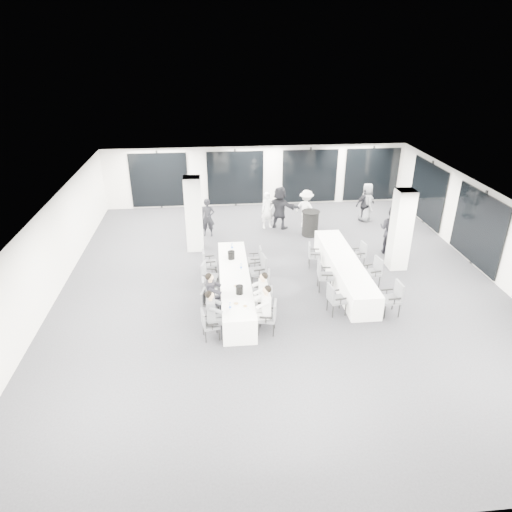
{
  "coord_description": "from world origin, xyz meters",
  "views": [
    {
      "loc": [
        -2.04,
        -12.7,
        7.28
      ],
      "look_at": [
        -0.83,
        -0.2,
        1.23
      ],
      "focal_mm": 32.0,
      "sensor_mm": 36.0,
      "label": 1
    }
  ],
  "objects_px": {
    "banquet_table_side": "(344,270)",
    "banquet_table_main": "(235,286)",
    "chair_main_left_far": "(208,261)",
    "standing_guest_f": "(280,205)",
    "standing_guest_g": "(208,215)",
    "chair_main_left_second": "(208,303)",
    "ice_bucket_far": "(231,255)",
    "ice_bucket_near": "(239,290)",
    "chair_main_left_mid": "(208,290)",
    "chair_main_right_mid": "(264,285)",
    "standing_guest_c": "(306,206)",
    "standing_guest_h": "(391,227)",
    "chair_side_left_mid": "(323,274)",
    "chair_main_right_near": "(270,315)",
    "chair_side_left_near": "(335,297)",
    "chair_main_right_fourth": "(260,268)",
    "standing_guest_a": "(268,208)",
    "cocktail_table": "(310,223)",
    "chair_main_left_fourth": "(208,275)",
    "chair_side_right_mid": "(374,270)",
    "chair_main_right_far": "(257,258)",
    "chair_main_left_near": "(208,323)",
    "standing_guest_d": "(365,202)",
    "chair_side_right_near": "(393,296)",
    "standing_guest_e": "(367,200)",
    "chair_main_right_second": "(267,301)"
  },
  "relations": [
    {
      "from": "standing_guest_e",
      "to": "chair_main_left_near",
      "type": "bearing_deg",
      "value": 133.55
    },
    {
      "from": "chair_main_right_second",
      "to": "standing_guest_e",
      "type": "height_order",
      "value": "standing_guest_e"
    },
    {
      "from": "banquet_table_side",
      "to": "chair_main_left_second",
      "type": "relative_size",
      "value": 5.73
    },
    {
      "from": "chair_main_left_second",
      "to": "ice_bucket_near",
      "type": "xyz_separation_m",
      "value": [
        0.9,
        -0.02,
        0.37
      ]
    },
    {
      "from": "chair_main_left_far",
      "to": "ice_bucket_near",
      "type": "relative_size",
      "value": 3.61
    },
    {
      "from": "banquet_table_side",
      "to": "ice_bucket_far",
      "type": "relative_size",
      "value": 19.04
    },
    {
      "from": "banquet_table_side",
      "to": "standing_guest_e",
      "type": "distance_m",
      "value": 5.78
    },
    {
      "from": "chair_main_left_second",
      "to": "chair_main_right_fourth",
      "type": "relative_size",
      "value": 0.87
    },
    {
      "from": "chair_main_right_fourth",
      "to": "standing_guest_f",
      "type": "xyz_separation_m",
      "value": [
        1.33,
        4.75,
        0.44
      ]
    },
    {
      "from": "cocktail_table",
      "to": "chair_main_left_far",
      "type": "height_order",
      "value": "cocktail_table"
    },
    {
      "from": "standing_guest_d",
      "to": "standing_guest_f",
      "type": "distance_m",
      "value": 3.81
    },
    {
      "from": "chair_main_right_fourth",
      "to": "ice_bucket_far",
      "type": "bearing_deg",
      "value": 54.35
    },
    {
      "from": "chair_main_left_mid",
      "to": "chair_main_right_fourth",
      "type": "height_order",
      "value": "chair_main_right_fourth"
    },
    {
      "from": "chair_main_left_mid",
      "to": "chair_main_right_far",
      "type": "relative_size",
      "value": 1.0
    },
    {
      "from": "chair_side_right_near",
      "to": "ice_bucket_far",
      "type": "relative_size",
      "value": 3.87
    },
    {
      "from": "chair_main_left_fourth",
      "to": "standing_guest_g",
      "type": "relative_size",
      "value": 0.52
    },
    {
      "from": "standing_guest_a",
      "to": "chair_side_left_mid",
      "type": "bearing_deg",
      "value": -93.49
    },
    {
      "from": "ice_bucket_far",
      "to": "standing_guest_e",
      "type": "bearing_deg",
      "value": 38.42
    },
    {
      "from": "chair_main_left_far",
      "to": "standing_guest_g",
      "type": "height_order",
      "value": "standing_guest_g"
    },
    {
      "from": "chair_side_right_mid",
      "to": "standing_guest_d",
      "type": "relative_size",
      "value": 0.57
    },
    {
      "from": "chair_side_left_mid",
      "to": "chair_main_left_second",
      "type": "bearing_deg",
      "value": -64.48
    },
    {
      "from": "chair_main_left_fourth",
      "to": "chair_side_left_near",
      "type": "height_order",
      "value": "chair_side_left_near"
    },
    {
      "from": "chair_main_right_mid",
      "to": "chair_side_right_near",
      "type": "xyz_separation_m",
      "value": [
        3.63,
        -1.0,
        -0.01
      ]
    },
    {
      "from": "chair_main_left_fourth",
      "to": "standing_guest_g",
      "type": "height_order",
      "value": "standing_guest_g"
    },
    {
      "from": "standing_guest_h",
      "to": "chair_main_left_near",
      "type": "bearing_deg",
      "value": 82.9
    },
    {
      "from": "chair_main_left_second",
      "to": "ice_bucket_far",
      "type": "bearing_deg",
      "value": 175.54
    },
    {
      "from": "chair_main_left_mid",
      "to": "chair_side_left_near",
      "type": "relative_size",
      "value": 0.94
    },
    {
      "from": "banquet_table_main",
      "to": "chair_side_right_near",
      "type": "xyz_separation_m",
      "value": [
        4.46,
        -1.39,
        0.2
      ]
    },
    {
      "from": "banquet_table_side",
      "to": "banquet_table_main",
      "type": "bearing_deg",
      "value": -168.3
    },
    {
      "from": "cocktail_table",
      "to": "chair_main_right_fourth",
      "type": "bearing_deg",
      "value": -122.48
    },
    {
      "from": "chair_main_right_mid",
      "to": "chair_side_right_mid",
      "type": "height_order",
      "value": "chair_main_right_mid"
    },
    {
      "from": "standing_guest_g",
      "to": "banquet_table_main",
      "type": "bearing_deg",
      "value": -72.82
    },
    {
      "from": "chair_main_right_far",
      "to": "standing_guest_f",
      "type": "distance_m",
      "value": 4.12
    },
    {
      "from": "chair_main_left_near",
      "to": "chair_main_right_mid",
      "type": "bearing_deg",
      "value": 125.52
    },
    {
      "from": "banquet_table_main",
      "to": "chair_main_left_mid",
      "type": "distance_m",
      "value": 0.93
    },
    {
      "from": "standing_guest_c",
      "to": "standing_guest_g",
      "type": "xyz_separation_m",
      "value": [
        -4.09,
        -0.53,
        -0.05
      ]
    },
    {
      "from": "chair_main_right_near",
      "to": "chair_main_right_far",
      "type": "relative_size",
      "value": 1.06
    },
    {
      "from": "chair_main_right_fourth",
      "to": "standing_guest_a",
      "type": "relative_size",
      "value": 0.58
    },
    {
      "from": "standing_guest_d",
      "to": "ice_bucket_near",
      "type": "height_order",
      "value": "standing_guest_d"
    },
    {
      "from": "chair_main_right_near",
      "to": "ice_bucket_far",
      "type": "height_order",
      "value": "ice_bucket_far"
    },
    {
      "from": "chair_main_left_far",
      "to": "standing_guest_f",
      "type": "distance_m",
      "value": 4.96
    },
    {
      "from": "standing_guest_c",
      "to": "standing_guest_h",
      "type": "xyz_separation_m",
      "value": [
        2.57,
        -2.82,
        0.13
      ]
    },
    {
      "from": "chair_main_right_far",
      "to": "standing_guest_d",
      "type": "height_order",
      "value": "standing_guest_d"
    },
    {
      "from": "standing_guest_a",
      "to": "standing_guest_c",
      "type": "xyz_separation_m",
      "value": [
        1.61,
        -0.08,
        0.04
      ]
    },
    {
      "from": "banquet_table_side",
      "to": "chair_main_left_second",
      "type": "height_order",
      "value": "chair_main_left_second"
    },
    {
      "from": "standing_guest_a",
      "to": "standing_guest_c",
      "type": "bearing_deg",
      "value": -18.18
    },
    {
      "from": "chair_side_right_mid",
      "to": "standing_guest_g",
      "type": "distance_m",
      "value": 7.04
    },
    {
      "from": "chair_main_right_near",
      "to": "chair_side_left_near",
      "type": "relative_size",
      "value": 1.01
    },
    {
      "from": "chair_side_left_mid",
      "to": "ice_bucket_near",
      "type": "xyz_separation_m",
      "value": [
        -2.72,
        -1.3,
        0.31
      ]
    },
    {
      "from": "chair_main_left_mid",
      "to": "chair_main_right_mid",
      "type": "height_order",
      "value": "chair_main_right_mid"
    }
  ]
}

